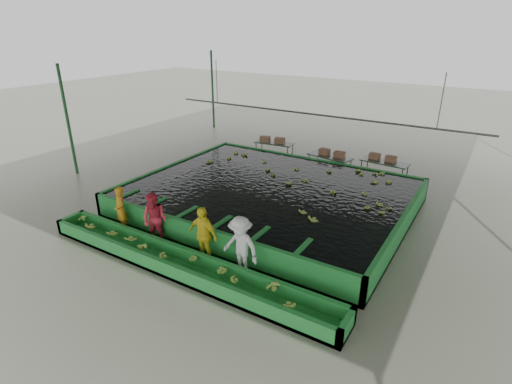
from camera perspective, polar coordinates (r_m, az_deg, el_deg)
The scene contains 21 objects.
ground at distance 14.32m, azimuth -1.06°, elevation -4.35°, with size 80.00×80.00×0.00m, color gray.
shed_roof at distance 12.82m, azimuth -1.22°, elevation 15.93°, with size 20.00×22.00×0.04m, color gray.
shed_posts at distance 13.36m, azimuth -1.13°, elevation 5.22°, with size 20.00×22.00×5.00m, color #21512A, non-canonical shape.
flotation_tank at distance 15.28m, azimuth 1.97°, elevation -0.66°, with size 10.00×8.00×0.90m, color #228534, non-canonical shape.
tank_water at distance 15.13m, azimuth 1.99°, elevation 0.73°, with size 9.70×7.70×0.00m, color black.
sorting_trough at distance 11.74m, azimuth -10.76°, elevation -10.04°, with size 10.00×1.00×0.50m, color #228534, non-canonical shape.
cableway_rail at distance 17.51m, azimuth 7.92°, elevation 10.97°, with size 0.08×0.08×14.00m, color #59605B.
rail_hanger_left at distance 19.86m, azimuth -5.64°, elevation 15.40°, with size 0.04×0.04×2.00m, color #59605B.
rail_hanger_right at distance 16.00m, azimuth 24.98°, elevation 11.64°, with size 0.04×0.04×2.00m, color #59605B.
worker_a at distance 14.13m, azimuth -18.78°, elevation -2.41°, with size 0.59×0.39×1.61m, color orange.
worker_b at distance 13.01m, azimuth -14.28°, elevation -3.80°, with size 0.84×0.66×1.73m, color #DA2D43.
worker_c at distance 11.80m, azimuth -7.59°, elevation -6.06°, with size 1.04×0.43×1.77m, color yellow.
worker_d at distance 11.10m, azimuth -2.23°, elevation -7.78°, with size 1.16×0.67×1.79m, color white.
packing_table_left at distance 20.95m, azimuth 2.62°, elevation 5.93°, with size 1.97×0.79×0.90m, color #59605B, non-canonical shape.
packing_table_mid at distance 18.97m, azimuth 10.41°, elevation 3.78°, with size 2.03×0.81×0.93m, color #59605B, non-canonical shape.
packing_table_right at distance 18.76m, azimuth 17.78°, elevation 2.84°, with size 2.05×0.82×0.93m, color #59605B, non-canonical shape.
box_stack_left at distance 20.78m, azimuth 2.35°, elevation 7.08°, with size 1.29×0.36×0.28m, color #8E5D46, non-canonical shape.
box_stack_mid at distance 18.85m, azimuth 10.75°, elevation 5.12°, with size 1.22×0.34×0.26m, color #8E5D46, non-canonical shape.
box_stack_right at distance 18.73m, azimuth 17.60°, elevation 4.35°, with size 1.20×0.33×0.26m, color #8E5D46, non-canonical shape.
floating_bananas at distance 15.78m, azimuth 3.44°, elevation 1.66°, with size 8.80×6.00×0.12m, color #8EAE40, non-canonical shape.
trough_bananas at distance 11.66m, azimuth -10.81°, elevation -9.42°, with size 8.89×0.59×0.12m, color #8EAE40, non-canonical shape.
Camera 1 is at (6.92, -10.68, 6.56)m, focal length 28.00 mm.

